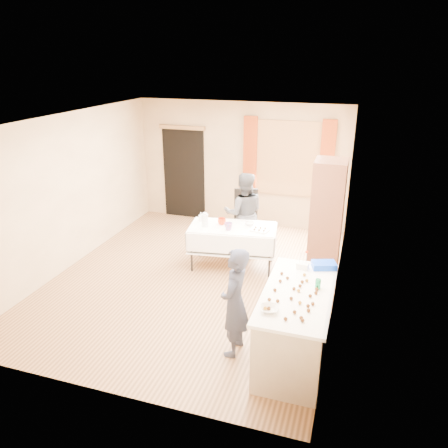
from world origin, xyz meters
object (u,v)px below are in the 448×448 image
(chair, at_px, (245,230))
(girl, at_px, (235,302))
(counter, at_px, (296,325))
(party_table, at_px, (233,243))
(woman, at_px, (244,213))
(cabinet, at_px, (326,219))

(chair, bearing_deg, girl, -92.10)
(counter, distance_m, girl, 0.78)
(party_table, xyz_separation_m, chair, (-0.02, 0.93, -0.12))
(counter, relative_size, woman, 1.10)
(cabinet, xyz_separation_m, girl, (-0.83, -2.46, -0.28))
(party_table, height_order, woman, woman)
(cabinet, relative_size, counter, 1.17)
(counter, height_order, party_table, counter)
(chair, bearing_deg, counter, -79.41)
(party_table, distance_m, chair, 0.94)
(chair, xyz_separation_m, girl, (0.71, -3.18, 0.37))
(party_table, bearing_deg, counter, -64.38)
(cabinet, distance_m, counter, 2.39)
(chair, relative_size, girl, 0.78)
(cabinet, bearing_deg, woman, 163.63)
(chair, height_order, girl, girl)
(girl, bearing_deg, woman, -164.76)
(girl, height_order, woman, woman)
(cabinet, bearing_deg, counter, -92.46)
(party_table, relative_size, girl, 1.12)
(counter, bearing_deg, woman, 116.94)
(cabinet, distance_m, party_table, 1.63)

